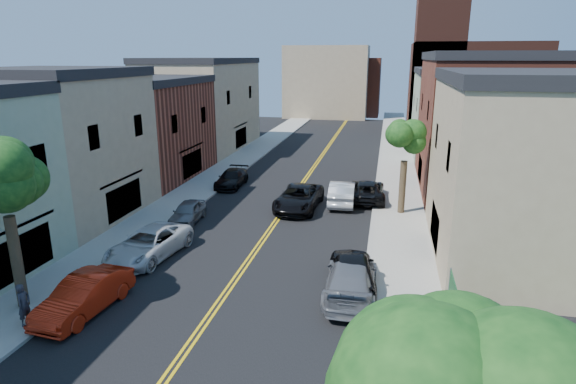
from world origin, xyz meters
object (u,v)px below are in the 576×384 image
Objects in this scene: grey_car_left at (188,212)px; black_suv_lane at (299,198)px; red_sedan at (84,295)px; white_pickup at (149,244)px; silver_car_right at (342,192)px; pedestrian_left at (24,305)px; pedestrian_right at (451,355)px; grey_car_right at (351,280)px; black_car_right at (352,270)px; dark_car_right_far at (367,190)px; black_car_left at (232,178)px.

black_suv_lane reaches higher than grey_car_left.
red_sedan is at bearing -108.84° from black_suv_lane.
white_pickup is 1.08× the size of silver_car_right.
pedestrian_left is 15.80m from pedestrian_right.
grey_car_right is 13.80m from silver_car_right.
black_car_right is at bearing 28.31° from red_sedan.
red_sedan is 14.32m from pedestrian_right.
grey_car_left is 13.16m from dark_car_right_far.
pedestrian_right is (15.80, -0.01, 0.01)m from pedestrian_left.
black_car_right is 2.88× the size of pedestrian_right.
white_pickup is at bearing 50.18° from silver_car_right.
red_sedan is at bearing -23.36° from pedestrian_right.
pedestrian_left reaches higher than black_car_left.
silver_car_right is at bearing -89.44° from black_car_right.
pedestrian_left is at bearing -93.97° from white_pickup.
black_suv_lane is (6.46, 4.18, 0.14)m from grey_car_left.
black_car_right is (10.64, 4.51, 0.08)m from red_sedan.
white_pickup is 11.59m from black_suv_lane.
red_sedan is 11.56m from black_car_right.
black_suv_lane is 3.40× the size of pedestrian_left.
dark_car_right_far is 5.47m from black_suv_lane.
black_suv_lane is at bearing 28.78° from grey_car_left.
pedestrian_right reaches higher than pedestrian_left.
black_suv_lane is (-4.54, 11.00, -0.05)m from black_car_right.
grey_car_left is (-0.36, 11.33, -0.11)m from red_sedan.
silver_car_right is (-1.70, 12.85, -0.02)m from black_car_right.
white_pickup is 16.74m from dark_car_right_far.
red_sedan is 20.23m from black_car_left.
silver_car_right is at bearing 32.40° from dark_car_right_far.
silver_car_right reaches higher than grey_car_left.
pedestrian_right is at bearing -0.78° from red_sedan.
black_suv_lane reaches higher than black_car_left.
black_car_left is 9.73m from silver_car_right.
pedestrian_right is (14.60, -21.76, 0.35)m from black_car_left.
pedestrian_left is (-12.20, -5.18, 0.21)m from grey_car_right.
silver_car_right is 21.60m from pedestrian_left.
red_sedan is at bearing 57.32° from dark_car_right_far.
silver_car_right is at bearing -91.57° from pedestrian_right.
grey_car_right is (10.74, -2.05, 0.03)m from white_pickup.
silver_car_right is 2.95× the size of pedestrian_left.
white_pickup is 3.20× the size of pedestrian_left.
black_car_right is 0.93× the size of dark_car_right_far.
pedestrian_left is (-1.46, -7.23, 0.24)m from white_pickup.
grey_car_left is 2.29× the size of pedestrian_left.
dark_car_right_far is at bearing -90.87° from grey_car_right.
dark_car_right_far is (10.64, 18.56, -0.03)m from red_sedan.
grey_car_left is 0.67× the size of black_suv_lane.
black_suv_lane is 18.88m from pedestrian_right.
white_pickup is at bearing -44.05° from pedestrian_right.
black_suv_lane is at bearing 65.03° from white_pickup.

